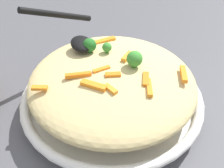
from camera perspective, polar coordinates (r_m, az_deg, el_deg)
ground_plane at (r=0.51m, az=-0.00°, el=-4.90°), size 2.40×2.40×0.00m
serving_bowl at (r=0.50m, az=-0.00°, el=-3.19°), size 0.34×0.34×0.04m
pasta_mound at (r=0.47m, az=-0.00°, el=0.65°), size 0.30×0.30×0.06m
carrot_piece_0 at (r=0.47m, az=3.28°, el=5.96°), size 0.02×0.03×0.01m
carrot_piece_1 at (r=0.41m, az=-4.03°, el=-0.33°), size 0.04×0.04×0.01m
carrot_piece_2 at (r=0.41m, az=-0.30°, el=-1.10°), size 0.03×0.02×0.01m
carrot_piece_3 at (r=0.42m, az=8.09°, el=-0.80°), size 0.04×0.02×0.01m
carrot_piece_4 at (r=0.43m, az=7.35°, el=1.06°), size 0.03×0.03×0.01m
carrot_piece_5 at (r=0.54m, az=-1.52°, el=9.49°), size 0.01×0.04×0.01m
carrot_piece_6 at (r=0.45m, az=-2.28°, el=3.16°), size 0.01×0.03×0.01m
carrot_piece_7 at (r=0.43m, az=-7.23°, el=1.70°), size 0.02×0.04×0.01m
carrot_piece_8 at (r=0.43m, az=-15.51°, el=-0.75°), size 0.02×0.03×0.01m
carrot_piece_9 at (r=0.43m, az=0.21°, el=1.97°), size 0.02×0.03×0.01m
carrot_piece_10 at (r=0.46m, az=15.32°, el=2.12°), size 0.04×0.03×0.01m
broccoli_floret_0 at (r=0.45m, az=4.93°, el=5.45°), size 0.03×0.03×0.03m
broccoli_floret_1 at (r=0.49m, az=-1.10°, el=7.97°), size 0.02×0.02×0.02m
broccoli_floret_2 at (r=0.49m, az=-4.90°, el=8.41°), size 0.03×0.03×0.03m
serving_spoon at (r=0.52m, az=-8.56°, el=10.98°), size 0.13×0.15×0.08m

